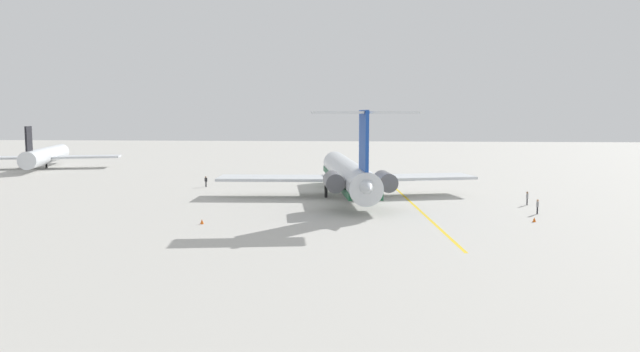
{
  "coord_description": "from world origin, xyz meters",
  "views": [
    {
      "loc": [
        -87.59,
        7.97,
        12.18
      ],
      "look_at": [
        -0.22,
        14.59,
        2.94
      ],
      "focal_mm": 33.73,
      "sensor_mm": 36.0,
      "label": 1
    }
  ],
  "objects_px": {
    "safety_cone_nose": "(202,221)",
    "airliner_mid_right": "(47,155)",
    "ground_crew_near_nose": "(538,205)",
    "ground_crew_portside": "(206,180)",
    "safety_cone_tail": "(534,220)",
    "safety_cone_wingtip": "(435,176)",
    "main_jetliner": "(348,174)",
    "ground_crew_near_tail": "(527,196)"
  },
  "relations": [
    {
      "from": "airliner_mid_right",
      "to": "ground_crew_near_tail",
      "type": "distance_m",
      "value": 103.34
    },
    {
      "from": "ground_crew_near_tail",
      "to": "safety_cone_nose",
      "type": "xyz_separation_m",
      "value": [
        -16.57,
        39.3,
        -0.88
      ]
    },
    {
      "from": "safety_cone_wingtip",
      "to": "safety_cone_tail",
      "type": "distance_m",
      "value": 45.91
    },
    {
      "from": "main_jetliner",
      "to": "ground_crew_near_tail",
      "type": "xyz_separation_m",
      "value": [
        -5.65,
        -23.86,
        -2.26
      ]
    },
    {
      "from": "ground_crew_portside",
      "to": "main_jetliner",
      "type": "bearing_deg",
      "value": 64.79
    },
    {
      "from": "safety_cone_nose",
      "to": "safety_cone_tail",
      "type": "height_order",
      "value": "same"
    },
    {
      "from": "ground_crew_near_tail",
      "to": "safety_cone_wingtip",
      "type": "height_order",
      "value": "ground_crew_near_tail"
    },
    {
      "from": "safety_cone_wingtip",
      "to": "ground_crew_portside",
      "type": "bearing_deg",
      "value": 113.41
    },
    {
      "from": "main_jetliner",
      "to": "safety_cone_nose",
      "type": "bearing_deg",
      "value": 136.69
    },
    {
      "from": "main_jetliner",
      "to": "safety_cone_nose",
      "type": "height_order",
      "value": "main_jetliner"
    },
    {
      "from": "ground_crew_portside",
      "to": "safety_cone_nose",
      "type": "bearing_deg",
      "value": 12.59
    },
    {
      "from": "airliner_mid_right",
      "to": "safety_cone_tail",
      "type": "relative_size",
      "value": 57.24
    },
    {
      "from": "main_jetliner",
      "to": "safety_cone_wingtip",
      "type": "bearing_deg",
      "value": -38.18
    },
    {
      "from": "ground_crew_near_nose",
      "to": "safety_cone_wingtip",
      "type": "xyz_separation_m",
      "value": [
        40.17,
        7.62,
        -0.88
      ]
    },
    {
      "from": "ground_crew_portside",
      "to": "safety_cone_tail",
      "type": "xyz_separation_m",
      "value": [
        -28.53,
        -45.1,
        -0.86
      ]
    },
    {
      "from": "main_jetliner",
      "to": "safety_cone_wingtip",
      "type": "distance_m",
      "value": 31.61
    },
    {
      "from": "ground_crew_near_nose",
      "to": "safety_cone_tail",
      "type": "xyz_separation_m",
      "value": [
        -5.37,
        1.81,
        -0.88
      ]
    },
    {
      "from": "main_jetliner",
      "to": "ground_crew_near_nose",
      "type": "xyz_separation_m",
      "value": [
        -12.84,
        -23.19,
        -2.26
      ]
    },
    {
      "from": "ground_crew_near_tail",
      "to": "safety_cone_tail",
      "type": "bearing_deg",
      "value": 75.1
    },
    {
      "from": "ground_crew_near_tail",
      "to": "airliner_mid_right",
      "type": "bearing_deg",
      "value": -30.97
    },
    {
      "from": "ground_crew_near_nose",
      "to": "ground_crew_portside",
      "type": "bearing_deg",
      "value": 141.0
    },
    {
      "from": "airliner_mid_right",
      "to": "ground_crew_near_tail",
      "type": "bearing_deg",
      "value": -132.78
    },
    {
      "from": "main_jetliner",
      "to": "ground_crew_near_nose",
      "type": "height_order",
      "value": "main_jetliner"
    },
    {
      "from": "main_jetliner",
      "to": "ground_crew_portside",
      "type": "bearing_deg",
      "value": 57.98
    },
    {
      "from": "ground_crew_near_tail",
      "to": "safety_cone_wingtip",
      "type": "relative_size",
      "value": 3.32
    },
    {
      "from": "safety_cone_wingtip",
      "to": "safety_cone_tail",
      "type": "xyz_separation_m",
      "value": [
        -45.54,
        -5.81,
        0.0
      ]
    },
    {
      "from": "airliner_mid_right",
      "to": "ground_crew_near_tail",
      "type": "xyz_separation_m",
      "value": [
        -47.3,
        -91.87,
        -1.65
      ]
    },
    {
      "from": "airliner_mid_right",
      "to": "safety_cone_nose",
      "type": "distance_m",
      "value": 82.76
    },
    {
      "from": "ground_crew_near_nose",
      "to": "ground_crew_portside",
      "type": "relative_size",
      "value": 1.01
    },
    {
      "from": "ground_crew_near_tail",
      "to": "safety_cone_nose",
      "type": "bearing_deg",
      "value": 19.13
    },
    {
      "from": "ground_crew_near_nose",
      "to": "ground_crew_portside",
      "type": "height_order",
      "value": "ground_crew_near_nose"
    },
    {
      "from": "ground_crew_near_tail",
      "to": "safety_cone_wingtip",
      "type": "distance_m",
      "value": 34.02
    },
    {
      "from": "safety_cone_nose",
      "to": "airliner_mid_right",
      "type": "bearing_deg",
      "value": 39.46
    },
    {
      "from": "ground_crew_near_tail",
      "to": "ground_crew_near_nose",
      "type": "bearing_deg",
      "value": 80.97
    },
    {
      "from": "safety_cone_wingtip",
      "to": "airliner_mid_right",
      "type": "bearing_deg",
      "value": 80.28
    },
    {
      "from": "safety_cone_tail",
      "to": "ground_crew_near_tail",
      "type": "bearing_deg",
      "value": -11.17
    },
    {
      "from": "ground_crew_portside",
      "to": "safety_cone_wingtip",
      "type": "height_order",
      "value": "ground_crew_portside"
    },
    {
      "from": "safety_cone_nose",
      "to": "ground_crew_near_nose",
      "type": "bearing_deg",
      "value": -76.36
    },
    {
      "from": "ground_crew_near_nose",
      "to": "airliner_mid_right",
      "type": "bearing_deg",
      "value": 136.41
    },
    {
      "from": "airliner_mid_right",
      "to": "ground_crew_portside",
      "type": "height_order",
      "value": "airliner_mid_right"
    },
    {
      "from": "safety_cone_wingtip",
      "to": "safety_cone_tail",
      "type": "relative_size",
      "value": 1.0
    },
    {
      "from": "ground_crew_portside",
      "to": "safety_cone_nose",
      "type": "height_order",
      "value": "ground_crew_portside"
    }
  ]
}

